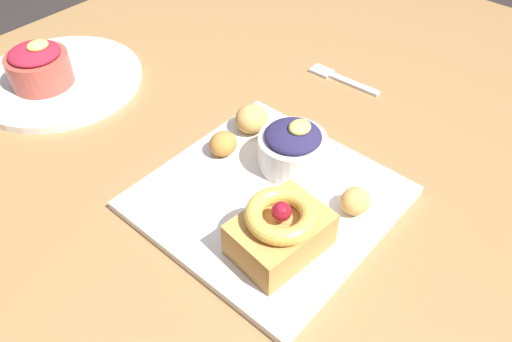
# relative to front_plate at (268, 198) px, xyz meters

# --- Properties ---
(dining_table) EXTENTS (1.41, 1.04, 0.73)m
(dining_table) POSITION_rel_front_plate_xyz_m (0.02, 0.12, -0.09)
(dining_table) COLOR olive
(dining_table) RESTS_ON ground_plane
(front_plate) EXTENTS (0.28, 0.28, 0.01)m
(front_plate) POSITION_rel_front_plate_xyz_m (0.00, 0.00, 0.00)
(front_plate) COLOR white
(front_plate) RESTS_ON dining_table
(cake_slice) EXTENTS (0.11, 0.09, 0.07)m
(cake_slice) POSITION_rel_front_plate_xyz_m (-0.05, -0.06, 0.04)
(cake_slice) COLOR #C68E47
(cake_slice) RESTS_ON front_plate
(berry_ramekin) EXTENTS (0.09, 0.09, 0.07)m
(berry_ramekin) POSITION_rel_front_plate_xyz_m (0.06, 0.01, 0.04)
(berry_ramekin) COLOR white
(berry_ramekin) RESTS_ON front_plate
(fritter_front) EXTENTS (0.04, 0.03, 0.03)m
(fritter_front) POSITION_rel_front_plate_xyz_m (0.05, -0.09, 0.02)
(fritter_front) COLOR tan
(fritter_front) RESTS_ON front_plate
(fritter_middle) EXTENTS (0.04, 0.04, 0.03)m
(fritter_middle) POSITION_rel_front_plate_xyz_m (0.01, 0.10, 0.02)
(fritter_middle) COLOR #BC7F38
(fritter_middle) RESTS_ON front_plate
(fritter_back) EXTENTS (0.05, 0.05, 0.04)m
(fritter_back) POSITION_rel_front_plate_xyz_m (0.08, 0.10, 0.03)
(fritter_back) COLOR tan
(fritter_back) RESTS_ON front_plate
(back_plate) EXTENTS (0.26, 0.26, 0.01)m
(back_plate) POSITION_rel_front_plate_xyz_m (-0.02, 0.42, 0.00)
(back_plate) COLOR white
(back_plate) RESTS_ON dining_table
(back_ramekin) EXTENTS (0.10, 0.10, 0.07)m
(back_ramekin) POSITION_rel_front_plate_xyz_m (-0.05, 0.43, 0.04)
(back_ramekin) COLOR #B24C3D
(back_ramekin) RESTS_ON back_plate
(fork) EXTENTS (0.03, 0.13, 0.00)m
(fork) POSITION_rel_front_plate_xyz_m (0.28, 0.09, -0.00)
(fork) COLOR silver
(fork) RESTS_ON dining_table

